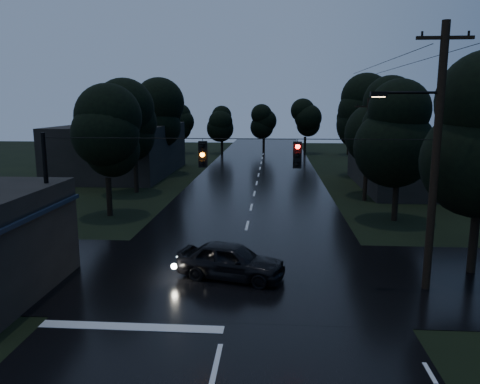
# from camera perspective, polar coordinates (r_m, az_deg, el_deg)

# --- Properties ---
(main_road) EXTENTS (12.00, 120.00, 0.02)m
(main_road) POSITION_cam_1_polar(r_m,az_deg,el_deg) (37.42, 1.76, -0.23)
(main_road) COLOR black
(main_road) RESTS_ON ground
(cross_street) EXTENTS (60.00, 9.00, 0.02)m
(cross_street) POSITION_cam_1_polar(r_m,az_deg,el_deg) (20.07, -0.45, -10.01)
(cross_street) COLOR black
(cross_street) RESTS_ON ground
(building_far_right) EXTENTS (10.00, 14.00, 4.40)m
(building_far_right) POSITION_cam_1_polar(r_m,az_deg,el_deg) (42.87, 21.10, 3.43)
(building_far_right) COLOR black
(building_far_right) RESTS_ON ground
(building_far_left) EXTENTS (10.00, 16.00, 5.00)m
(building_far_left) POSITION_cam_1_polar(r_m,az_deg,el_deg) (49.44, -14.21, 5.04)
(building_far_left) COLOR black
(building_far_left) RESTS_ON ground
(utility_pole_main) EXTENTS (3.50, 0.30, 10.00)m
(utility_pole_main) POSITION_cam_1_polar(r_m,az_deg,el_deg) (18.76, 22.51, 4.25)
(utility_pole_main) COLOR black
(utility_pole_main) RESTS_ON ground
(utility_pole_far) EXTENTS (2.00, 0.30, 7.50)m
(utility_pole_far) POSITION_cam_1_polar(r_m,az_deg,el_deg) (35.52, 15.21, 5.13)
(utility_pole_far) COLOR black
(utility_pole_far) RESTS_ON ground
(anchor_pole_left) EXTENTS (0.18, 0.18, 6.00)m
(anchor_pole_left) POSITION_cam_1_polar(r_m,az_deg,el_deg) (20.29, -22.33, -1.77)
(anchor_pole_left) COLOR black
(anchor_pole_left) RESTS_ON ground
(span_signals) EXTENTS (15.00, 0.37, 1.12)m
(span_signals) POSITION_cam_1_polar(r_m,az_deg,el_deg) (17.83, 1.06, 4.72)
(span_signals) COLOR black
(span_signals) RESTS_ON ground
(tree_left_a) EXTENTS (3.92, 3.92, 8.26)m
(tree_left_a) POSITION_cam_1_polar(r_m,az_deg,el_deg) (30.63, -16.04, 6.82)
(tree_left_a) COLOR black
(tree_left_a) RESTS_ON ground
(tree_left_b) EXTENTS (4.20, 4.20, 8.85)m
(tree_left_b) POSITION_cam_1_polar(r_m,az_deg,el_deg) (38.39, -12.81, 8.23)
(tree_left_b) COLOR black
(tree_left_b) RESTS_ON ground
(tree_left_c) EXTENTS (4.48, 4.48, 9.44)m
(tree_left_c) POSITION_cam_1_polar(r_m,az_deg,el_deg) (48.17, -10.05, 9.23)
(tree_left_c) COLOR black
(tree_left_c) RESTS_ON ground
(tree_right_a) EXTENTS (4.20, 4.20, 8.85)m
(tree_right_a) POSITION_cam_1_polar(r_m,az_deg,el_deg) (29.71, 18.90, 7.28)
(tree_right_a) COLOR black
(tree_right_a) RESTS_ON ground
(tree_right_b) EXTENTS (4.48, 4.48, 9.44)m
(tree_right_b) POSITION_cam_1_polar(r_m,az_deg,el_deg) (37.61, 16.76, 8.58)
(tree_right_b) COLOR black
(tree_right_b) RESTS_ON ground
(tree_right_c) EXTENTS (4.76, 4.76, 10.03)m
(tree_right_c) POSITION_cam_1_polar(r_m,az_deg,el_deg) (47.52, 14.89, 9.48)
(tree_right_c) COLOR black
(tree_right_c) RESTS_ON ground
(car) EXTENTS (4.78, 2.87, 1.52)m
(car) POSITION_cam_1_polar(r_m,az_deg,el_deg) (19.42, -1.11, -8.35)
(car) COLOR black
(car) RESTS_ON ground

